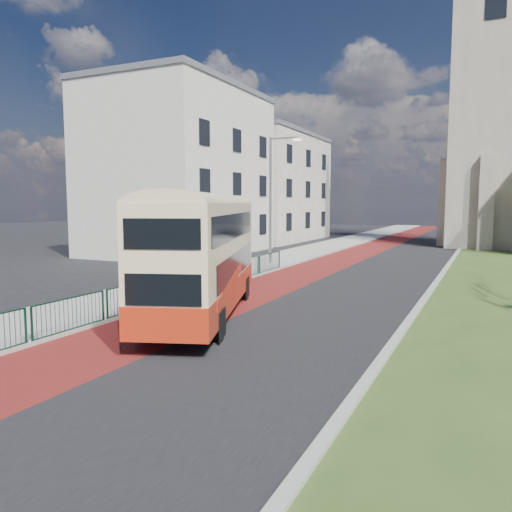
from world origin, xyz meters
The scene contains 11 objects.
ground centered at (0.00, 0.00, 0.00)m, with size 160.00×160.00×0.00m, color black.
road_carriageway centered at (1.50, 20.00, 0.01)m, with size 9.00×120.00×0.01m, color black.
bus_lane centered at (-1.20, 20.00, 0.01)m, with size 3.40×120.00×0.01m, color #591414.
pavement_west centered at (-5.00, 20.00, 0.06)m, with size 4.00×120.00×0.12m, color gray.
kerb_west centered at (-3.00, 20.00, 0.07)m, with size 0.25×120.00×0.13m, color #999993.
kerb_east centered at (6.10, 22.00, 0.07)m, with size 0.25×80.00×0.13m, color #999993.
pedestrian_railing centered at (-2.95, 4.00, 0.55)m, with size 0.07×24.00×1.12m.
street_block_near centered at (-14.00, 22.00, 6.51)m, with size 10.30×14.30×13.00m.
street_block_far centered at (-14.00, 38.00, 5.76)m, with size 10.30×16.30×11.50m.
streetlamp centered at (-4.35, 18.00, 4.59)m, with size 2.13×0.18×8.00m.
bus centered at (-0.49, 3.08, 2.35)m, with size 5.44×10.03×4.11m.
Camera 1 is at (8.41, -11.56, 3.92)m, focal length 35.00 mm.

